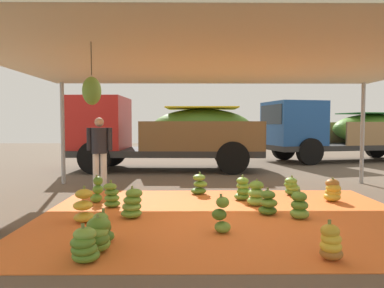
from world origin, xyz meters
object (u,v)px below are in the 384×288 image
object	(u,v)px
banana_bunch_12	(221,216)
cargo_truck_far	(343,131)
banana_bunch_4	(85,246)
banana_bunch_10	(199,185)
banana_bunch_8	(96,236)
banana_bunch_3	(256,194)
banana_bunch_11	(103,229)
banana_bunch_5	(333,191)
banana_bunch_6	(97,190)
worker_0	(100,147)
banana_bunch_1	(299,206)
banana_bunch_9	(243,189)
banana_bunch_13	(112,196)
banana_bunch_14	(132,204)
banana_bunch_15	(331,243)
cargo_truck_main	(163,132)
banana_bunch_0	(84,207)
banana_bunch_2	(268,204)
banana_bunch_7	(292,187)

from	to	relation	value
banana_bunch_12	cargo_truck_far	distance (m)	11.45
banana_bunch_4	banana_bunch_10	xyz separation A→B (m)	(1.36, 3.83, 0.02)
banana_bunch_8	banana_bunch_3	bearing A→B (deg)	45.94
banana_bunch_11	banana_bunch_12	bearing A→B (deg)	15.17
banana_bunch_5	banana_bunch_6	xyz separation A→B (m)	(-4.57, -0.07, 0.03)
banana_bunch_6	banana_bunch_12	xyz separation A→B (m)	(2.21, -1.94, -0.00)
cargo_truck_far	worker_0	xyz separation A→B (m)	(-8.46, -6.09, -0.27)
banana_bunch_1	banana_bunch_9	size ratio (longest dim) A/B	0.93
banana_bunch_5	banana_bunch_13	bearing A→B (deg)	-173.61
banana_bunch_10	banana_bunch_12	world-z (taller)	banana_bunch_12
banana_bunch_9	banana_bunch_10	bearing A→B (deg)	142.96
banana_bunch_13	banana_bunch_12	bearing A→B (deg)	-39.79
banana_bunch_1	banana_bunch_4	size ratio (longest dim) A/B	1.09
banana_bunch_6	banana_bunch_9	distance (m)	2.83
banana_bunch_14	banana_bunch_15	size ratio (longest dim) A/B	1.15
banana_bunch_6	banana_bunch_14	world-z (taller)	banana_bunch_6
banana_bunch_1	banana_bunch_6	bearing A→B (deg)	160.92
banana_bunch_6	banana_bunch_10	xyz separation A→B (m)	(1.98, 0.82, -0.03)
banana_bunch_5	banana_bunch_12	world-z (taller)	banana_bunch_12
banana_bunch_5	banana_bunch_10	world-z (taller)	banana_bunch_10
banana_bunch_11	banana_bunch_13	distance (m)	1.98
banana_bunch_13	worker_0	world-z (taller)	worker_0
banana_bunch_14	worker_0	distance (m)	3.24
banana_bunch_9	banana_bunch_13	bearing A→B (deg)	-166.70
banana_bunch_10	banana_bunch_9	bearing A→B (deg)	-37.04
banana_bunch_10	banana_bunch_5	bearing A→B (deg)	-16.08
banana_bunch_1	worker_0	world-z (taller)	worker_0
banana_bunch_6	banana_bunch_11	size ratio (longest dim) A/B	1.23
banana_bunch_4	banana_bunch_6	distance (m)	3.08
banana_bunch_5	banana_bunch_6	distance (m)	4.57
banana_bunch_5	banana_bunch_15	distance (m)	3.29
banana_bunch_3	cargo_truck_main	bearing A→B (deg)	111.63
banana_bunch_13	cargo_truck_far	distance (m)	11.34
banana_bunch_14	cargo_truck_main	size ratio (longest dim) A/B	0.08
banana_bunch_14	banana_bunch_11	bearing A→B (deg)	-98.42
banana_bunch_0	banana_bunch_10	xyz separation A→B (m)	(1.84, 2.20, -0.03)
banana_bunch_5	banana_bunch_9	world-z (taller)	banana_bunch_9
banana_bunch_10	banana_bunch_4	bearing A→B (deg)	-109.49
banana_bunch_3	banana_bunch_13	size ratio (longest dim) A/B	0.99
banana_bunch_4	worker_0	world-z (taller)	worker_0
banana_bunch_11	cargo_truck_far	bearing A→B (deg)	54.01
banana_bunch_12	cargo_truck_far	size ratio (longest dim) A/B	0.08
banana_bunch_9	cargo_truck_main	size ratio (longest dim) A/B	0.08
banana_bunch_15	worker_0	size ratio (longest dim) A/B	0.27
banana_bunch_2	cargo_truck_main	xyz separation A→B (m)	(-2.18, 6.00, 1.06)
banana_bunch_2	banana_bunch_0	bearing A→B (deg)	-171.97
banana_bunch_7	cargo_truck_main	bearing A→B (deg)	125.12
banana_bunch_9	banana_bunch_14	world-z (taller)	banana_bunch_14
banana_bunch_1	banana_bunch_15	distance (m)	1.77
banana_bunch_0	banana_bunch_12	distance (m)	2.14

